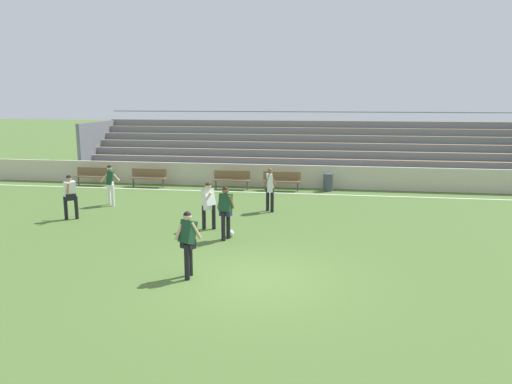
{
  "coord_description": "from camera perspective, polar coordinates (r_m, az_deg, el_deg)",
  "views": [
    {
      "loc": [
        1.84,
        -11.41,
        4.42
      ],
      "look_at": [
        -0.75,
        5.32,
        1.13
      ],
      "focal_mm": 34.43,
      "sensor_mm": 36.0,
      "label": 1
    }
  ],
  "objects": [
    {
      "name": "bleacher_stand",
      "position": [
        27.4,
        6.09,
        4.99
      ],
      "size": [
        24.88,
        4.91,
        3.58
      ],
      "color": "#897051",
      "rests_on": "ground"
    },
    {
      "name": "player_white_deep_cover",
      "position": [
        19.06,
        1.63,
        0.74
      ],
      "size": [
        0.46,
        0.45,
        1.72
      ],
      "color": "black",
      "rests_on": "ground"
    },
    {
      "name": "bench_near_bin",
      "position": [
        23.88,
        -2.83,
        1.64
      ],
      "size": [
        1.8,
        0.4,
        0.9
      ],
      "color": "brown",
      "rests_on": "ground"
    },
    {
      "name": "ground_plane",
      "position": [
        12.37,
        -0.35,
        -9.94
      ],
      "size": [
        160.0,
        160.0,
        0.0
      ],
      "primitive_type": "plane",
      "color": "#4C6B30"
    },
    {
      "name": "field_line_sideline",
      "position": [
        22.91,
        4.02,
        -0.15
      ],
      "size": [
        44.0,
        0.12,
        0.01
      ],
      "primitive_type": "cube",
      "color": "white",
      "rests_on": "ground"
    },
    {
      "name": "player_white_challenging",
      "position": [
        16.58,
        -5.54,
        -1.13
      ],
      "size": [
        0.51,
        0.72,
        1.61
      ],
      "color": "black",
      "rests_on": "ground"
    },
    {
      "name": "sideline_wall",
      "position": [
        24.29,
        4.34,
        1.82
      ],
      "size": [
        48.0,
        0.16,
        1.12
      ],
      "primitive_type": "cube",
      "color": "beige",
      "rests_on": "ground"
    },
    {
      "name": "player_dark_on_ball",
      "position": [
        21.05,
        -16.57,
        1.17
      ],
      "size": [
        0.7,
        0.47,
        1.68
      ],
      "color": "white",
      "rests_on": "ground"
    },
    {
      "name": "bench_far_left",
      "position": [
        25.07,
        -12.37,
        1.85
      ],
      "size": [
        1.8,
        0.4,
        0.9
      ],
      "color": "brown",
      "rests_on": "ground"
    },
    {
      "name": "soccer_ball",
      "position": [
        15.86,
        -2.98,
        -4.8
      ],
      "size": [
        0.22,
        0.22,
        0.22
      ],
      "primitive_type": "sphere",
      "color": "white",
      "rests_on": "ground"
    },
    {
      "name": "player_dark_wide_left",
      "position": [
        12.19,
        -7.92,
        -5.37
      ],
      "size": [
        0.64,
        0.49,
        1.69
      ],
      "color": "black",
      "rests_on": "ground"
    },
    {
      "name": "player_white_trailing_run",
      "position": [
        19.1,
        -20.8,
        -0.13
      ],
      "size": [
        0.48,
        0.7,
        1.64
      ],
      "color": "black",
      "rests_on": "ground"
    },
    {
      "name": "player_dark_wide_right",
      "position": [
        15.31,
        -3.55,
        -1.88
      ],
      "size": [
        0.53,
        0.46,
        1.7
      ],
      "color": "black",
      "rests_on": "ground"
    },
    {
      "name": "bench_far_right",
      "position": [
        23.52,
        3.0,
        1.49
      ],
      "size": [
        1.8,
        0.4,
        0.9
      ],
      "color": "brown",
      "rests_on": "ground"
    },
    {
      "name": "bench_centre_sideline",
      "position": [
        26.28,
        -18.39,
        1.95
      ],
      "size": [
        1.8,
        0.4,
        0.9
      ],
      "color": "brown",
      "rests_on": "ground"
    },
    {
      "name": "trash_bin",
      "position": [
        23.63,
        8.37,
        1.12
      ],
      "size": [
        0.46,
        0.46,
        0.83
      ],
      "primitive_type": "cylinder",
      "color": "#3D424C",
      "rests_on": "ground"
    }
  ]
}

